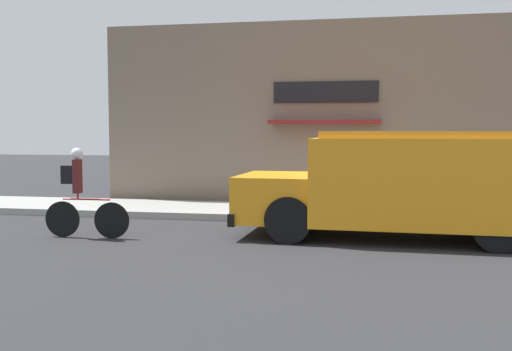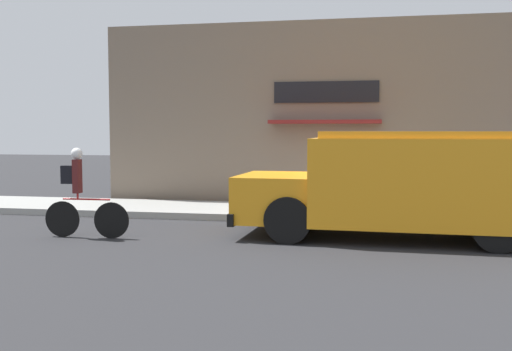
% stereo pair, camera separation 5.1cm
% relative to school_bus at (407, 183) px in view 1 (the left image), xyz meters
% --- Properties ---
extents(ground_plane, '(70.00, 70.00, 0.00)m').
position_rel_school_bus_xyz_m(ground_plane, '(-1.27, 1.56, -1.11)').
color(ground_plane, '#2B2B2D').
extents(sidewalk, '(28.00, 2.54, 0.17)m').
position_rel_school_bus_xyz_m(sidewalk, '(-1.27, 2.82, -1.02)').
color(sidewalk, '#999993').
rests_on(sidewalk, ground_plane).
extents(storefront, '(13.83, 0.85, 5.08)m').
position_rel_school_bus_xyz_m(storefront, '(-1.28, 4.44, 1.44)').
color(storefront, '#756656').
rests_on(storefront, ground_plane).
extents(school_bus, '(6.04, 2.83, 2.10)m').
position_rel_school_bus_xyz_m(school_bus, '(0.00, 0.00, 0.00)').
color(school_bus, orange).
rests_on(school_bus, ground_plane).
extents(cyclist, '(1.75, 0.22, 1.78)m').
position_rel_school_bus_xyz_m(cyclist, '(-6.30, -1.05, -0.26)').
color(cyclist, black).
rests_on(cyclist, ground_plane).
extents(trash_bin, '(0.47, 0.47, 0.77)m').
position_rel_school_bus_xyz_m(trash_bin, '(1.32, 2.93, -0.56)').
color(trash_bin, slate).
rests_on(trash_bin, sidewalk).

